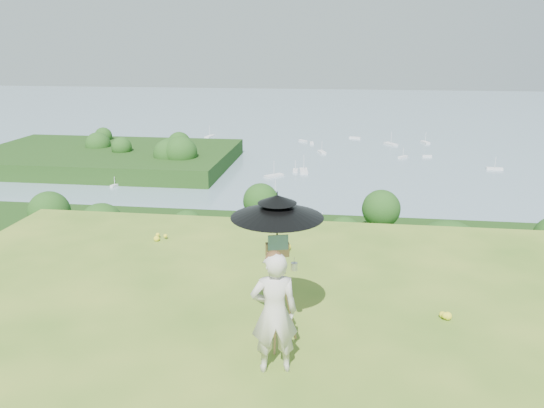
# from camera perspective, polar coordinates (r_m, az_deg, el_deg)

# --- Properties ---
(shoreline_tier) EXTENTS (170.00, 28.00, 8.00)m
(shoreline_tier) POSITION_cam_1_polar(r_m,az_deg,el_deg) (89.03, 6.72, -9.83)
(shoreline_tier) COLOR #6F6758
(shoreline_tier) RESTS_ON bay_water
(bay_water) EXTENTS (700.00, 700.00, 0.00)m
(bay_water) POSITION_cam_1_polar(r_m,az_deg,el_deg) (247.50, 7.54, 7.98)
(bay_water) COLOR slate
(bay_water) RESTS_ON ground
(peninsula) EXTENTS (90.00, 60.00, 12.00)m
(peninsula) POSITION_cam_1_polar(r_m,az_deg,el_deg) (179.50, -17.42, 5.59)
(peninsula) COLOR #17370F
(peninsula) RESTS_ON bay_water
(slope_trees) EXTENTS (110.00, 50.00, 6.00)m
(slope_trees) POSITION_cam_1_polar(r_m,az_deg,el_deg) (43.87, 6.56, -8.73)
(slope_trees) COLOR #204615
(slope_trees) RESTS_ON forest_slope
(harbor_town) EXTENTS (110.00, 22.00, 5.00)m
(harbor_town) POSITION_cam_1_polar(r_m,az_deg,el_deg) (86.31, 6.86, -5.97)
(harbor_town) COLOR silver
(harbor_town) RESTS_ON shoreline_tier
(moored_boats) EXTENTS (140.00, 140.00, 0.70)m
(moored_boats) POSITION_cam_1_polar(r_m,az_deg,el_deg) (170.27, 3.13, 4.16)
(moored_boats) COLOR silver
(moored_boats) RESTS_ON bay_water
(painter) EXTENTS (0.65, 0.50, 1.58)m
(painter) POSITION_cam_1_polar(r_m,az_deg,el_deg) (6.55, 0.23, -11.61)
(painter) COLOR beige
(painter) RESTS_ON ground
(field_easel) EXTENTS (0.74, 0.74, 1.59)m
(field_easel) POSITION_cam_1_polar(r_m,az_deg,el_deg) (7.09, 0.57, -9.22)
(field_easel) COLOR #A57E45
(field_easel) RESTS_ON ground
(sun_umbrella) EXTENTS (1.55, 1.55, 0.83)m
(sun_umbrella) POSITION_cam_1_polar(r_m,az_deg,el_deg) (6.76, 0.56, -2.05)
(sun_umbrella) COLOR black
(sun_umbrella) RESTS_ON field_easel
(painter_cap) EXTENTS (0.27, 0.30, 0.10)m
(painter_cap) POSITION_cam_1_polar(r_m,az_deg,el_deg) (6.23, 0.24, -5.56)
(painter_cap) COLOR #E57E80
(painter_cap) RESTS_ON painter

